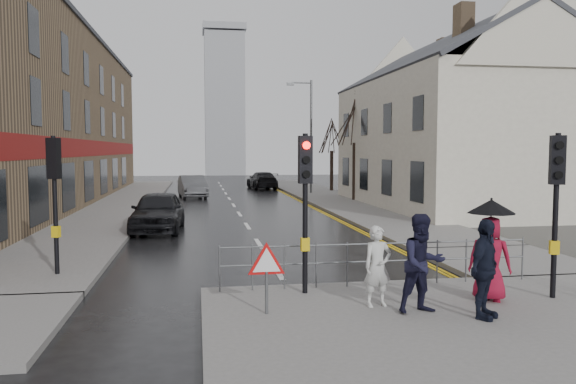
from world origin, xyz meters
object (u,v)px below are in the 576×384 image
object	(u,v)px
car_mid	(192,187)
pedestrian_b	(423,264)
pedestrian_d	(485,269)
car_parked	(158,211)
pedestrian_a	(378,266)
pedestrian_with_umbrella	(490,246)

from	to	relation	value
car_mid	pedestrian_b	bearing A→B (deg)	-88.38
pedestrian_d	car_parked	bearing A→B (deg)	75.25
pedestrian_a	car_mid	distance (m)	28.02
pedestrian_d	pedestrian_b	bearing A→B (deg)	109.74
pedestrian_b	car_mid	size ratio (longest dim) A/B	0.41
pedestrian_b	pedestrian_d	xyz separation A→B (m)	(0.96, -0.53, -0.03)
pedestrian_a	pedestrian_with_umbrella	xyz separation A→B (m)	(2.38, 0.04, 0.33)
car_parked	car_mid	size ratio (longest dim) A/B	1.03
pedestrian_with_umbrella	car_parked	xyz separation A→B (m)	(-7.38, 12.08, -0.47)
pedestrian_with_umbrella	pedestrian_b	bearing A→B (deg)	-160.52
pedestrian_a	pedestrian_with_umbrella	distance (m)	2.40
pedestrian_a	pedestrian_d	size ratio (longest dim) A/B	0.87
pedestrian_with_umbrella	pedestrian_d	xyz separation A→B (m)	(-0.72, -1.12, -0.21)
car_mid	pedestrian_a	bearing A→B (deg)	-89.60
pedestrian_a	pedestrian_with_umbrella	size ratio (longest dim) A/B	0.77
pedestrian_d	car_mid	xyz separation A→B (m)	(-5.45, 28.84, -0.30)
pedestrian_b	car_parked	size ratio (longest dim) A/B	0.40
pedestrian_with_umbrella	car_mid	distance (m)	28.40
car_parked	car_mid	xyz separation A→B (m)	(1.21, 15.65, -0.05)
pedestrian_with_umbrella	pedestrian_d	world-z (taller)	pedestrian_with_umbrella
pedestrian_b	pedestrian_with_umbrella	size ratio (longest dim) A/B	0.91
pedestrian_b	car_parked	bearing A→B (deg)	105.50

